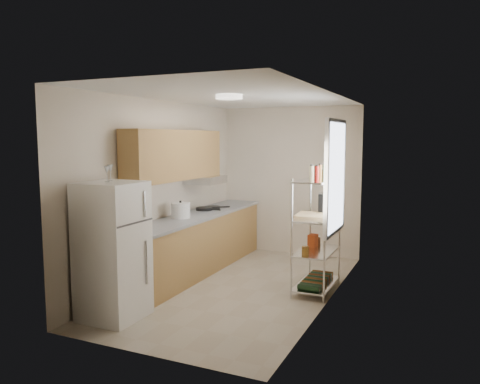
% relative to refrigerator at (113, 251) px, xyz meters
% --- Properties ---
extents(room, '(2.52, 4.42, 2.62)m').
position_rel_refrigerator_xyz_m(room, '(0.87, 1.56, 0.52)').
color(room, '#B0A48F').
rests_on(room, ground).
extents(counter_run, '(0.63, 3.51, 0.90)m').
position_rel_refrigerator_xyz_m(counter_run, '(-0.05, 2.00, -0.33)').
color(counter_run, '#A27745').
rests_on(counter_run, ground).
extents(upper_cabinets, '(0.33, 2.20, 0.72)m').
position_rel_refrigerator_xyz_m(upper_cabinets, '(-0.18, 1.66, 1.03)').
color(upper_cabinets, '#A27745').
rests_on(upper_cabinets, room).
extents(range_hood, '(0.50, 0.60, 0.12)m').
position_rel_refrigerator_xyz_m(range_hood, '(-0.13, 2.46, 0.61)').
color(range_hood, '#B7BABC').
rests_on(range_hood, room).
extents(window, '(0.06, 1.00, 1.46)m').
position_rel_refrigerator_xyz_m(window, '(2.10, 1.91, 0.77)').
color(window, white).
rests_on(window, room).
extents(bakers_rack, '(0.45, 0.90, 1.73)m').
position_rel_refrigerator_xyz_m(bakers_rack, '(1.88, 1.86, 0.33)').
color(bakers_rack, silver).
rests_on(bakers_rack, ground).
extents(ceiling_dome, '(0.34, 0.34, 0.05)m').
position_rel_refrigerator_xyz_m(ceiling_dome, '(0.87, 1.26, 1.79)').
color(ceiling_dome, white).
rests_on(ceiling_dome, room).
extents(refrigerator, '(0.65, 0.65, 1.57)m').
position_rel_refrigerator_xyz_m(refrigerator, '(0.00, 0.00, 0.00)').
color(refrigerator, white).
rests_on(refrigerator, ground).
extents(wine_glass_a, '(0.06, 0.06, 0.18)m').
position_rel_refrigerator_xyz_m(wine_glass_a, '(-0.03, -0.02, 0.87)').
color(wine_glass_a, silver).
rests_on(wine_glass_a, refrigerator).
extents(wine_glass_b, '(0.07, 0.07, 0.19)m').
position_rel_refrigerator_xyz_m(wine_glass_b, '(-0.06, 0.08, 0.88)').
color(wine_glass_b, silver).
rests_on(wine_glass_b, refrigerator).
extents(rice_cooker, '(0.28, 0.28, 0.22)m').
position_rel_refrigerator_xyz_m(rice_cooker, '(-0.09, 1.63, 0.23)').
color(rice_cooker, white).
rests_on(rice_cooker, counter_run).
extents(frying_pan_large, '(0.27, 0.27, 0.05)m').
position_rel_refrigerator_xyz_m(frying_pan_large, '(-0.13, 2.41, 0.14)').
color(frying_pan_large, black).
rests_on(frying_pan_large, counter_run).
extents(frying_pan_small, '(0.30, 0.30, 0.04)m').
position_rel_refrigerator_xyz_m(frying_pan_small, '(-0.06, 2.61, 0.14)').
color(frying_pan_small, black).
rests_on(frying_pan_small, counter_run).
extents(cutting_board, '(0.42, 0.52, 0.03)m').
position_rel_refrigerator_xyz_m(cutting_board, '(1.79, 1.88, 0.24)').
color(cutting_board, tan).
rests_on(cutting_board, bakers_rack).
extents(espresso_machine, '(0.21, 0.28, 0.30)m').
position_rel_refrigerator_xyz_m(espresso_machine, '(1.93, 2.19, 0.38)').
color(espresso_machine, black).
rests_on(espresso_machine, bakers_rack).
extents(storage_bag, '(0.12, 0.16, 0.17)m').
position_rel_refrigerator_xyz_m(storage_bag, '(1.77, 2.06, -0.14)').
color(storage_bag, '#B54016').
rests_on(storage_bag, bakers_rack).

